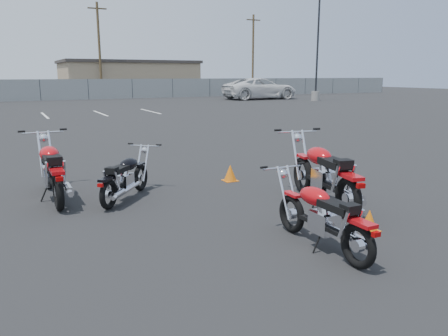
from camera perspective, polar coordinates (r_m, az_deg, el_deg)
name	(u,v)px	position (r m, az deg, el deg)	size (l,w,h in m)	color
ground	(230,216)	(6.95, 0.77, -6.33)	(120.00, 120.00, 0.00)	black
motorcycle_front_red	(52,171)	(8.36, -21.50, -0.33)	(0.90, 2.33, 1.14)	black
motorcycle_second_black	(126,177)	(7.97, -12.73, -1.22)	(1.45, 1.58, 0.89)	black
motorcycle_third_red	(323,217)	(5.73, 12.79, -6.20)	(0.75, 1.93, 0.94)	black
motorcycle_rear_red	(324,174)	(7.59, 12.99, -0.83)	(1.06, 2.42, 1.19)	black
training_cone_near	(230,173)	(9.19, 0.82, -0.63)	(0.29, 0.29, 0.34)	orange
training_cone_extra	(369,220)	(6.64, 18.43, -6.48)	(0.26, 0.26, 0.31)	orange
light_pole_east	(316,73)	(38.45, 11.98, 12.07)	(0.80, 0.70, 9.25)	gray
chainlink_fence	(40,90)	(40.97, -22.89, 9.37)	(80.06, 0.06, 1.80)	slate
tan_building_east	(128,78)	(51.52, -12.44, 11.47)	(14.40, 9.40, 3.70)	#9A8363
utility_pole_c	(99,48)	(45.81, -15.96, 14.78)	(1.80, 0.24, 9.00)	#43331F
utility_pole_d	(253,53)	(53.29, 3.81, 14.77)	(1.80, 0.24, 9.00)	#43331F
parking_line_stripes	(15,117)	(25.94, -25.68, 6.08)	(15.12, 4.00, 0.01)	silver
white_van	(260,82)	(40.29, 4.77, 11.08)	(7.86, 3.14, 2.99)	silver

